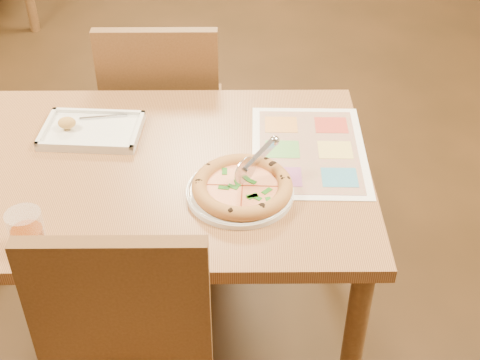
{
  "coord_description": "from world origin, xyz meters",
  "views": [
    {
      "loc": [
        0.27,
        -1.54,
        1.86
      ],
      "look_at": [
        0.28,
        -0.13,
        0.77
      ],
      "focal_mm": 50.0,
      "sensor_mm": 36.0,
      "label": 1
    }
  ],
  "objects_px": {
    "menu": "(309,150)",
    "glass_tumbler": "(27,233)",
    "pizza_cutter": "(255,160)",
    "appetizer_tray": "(90,131)",
    "pizza": "(242,187)",
    "chair_far": "(163,102)",
    "plate": "(240,192)",
    "dining_table": "(145,189)"
  },
  "relations": [
    {
      "from": "pizza",
      "to": "appetizer_tray",
      "type": "bearing_deg",
      "value": 147.08
    },
    {
      "from": "dining_table",
      "to": "appetizer_tray",
      "type": "bearing_deg",
      "value": 137.06
    },
    {
      "from": "dining_table",
      "to": "pizza_cutter",
      "type": "height_order",
      "value": "pizza_cutter"
    },
    {
      "from": "pizza_cutter",
      "to": "appetizer_tray",
      "type": "relative_size",
      "value": 0.38
    },
    {
      "from": "pizza",
      "to": "menu",
      "type": "relative_size",
      "value": 0.58
    },
    {
      "from": "plate",
      "to": "menu",
      "type": "distance_m",
      "value": 0.29
    },
    {
      "from": "dining_table",
      "to": "pizza_cutter",
      "type": "xyz_separation_m",
      "value": [
        0.32,
        -0.09,
        0.17
      ]
    },
    {
      "from": "chair_far",
      "to": "pizza",
      "type": "height_order",
      "value": "chair_far"
    },
    {
      "from": "chair_far",
      "to": "plate",
      "type": "height_order",
      "value": "chair_far"
    },
    {
      "from": "dining_table",
      "to": "menu",
      "type": "xyz_separation_m",
      "value": [
        0.48,
        0.07,
        0.09
      ]
    },
    {
      "from": "menu",
      "to": "pizza",
      "type": "bearing_deg",
      "value": -133.83
    },
    {
      "from": "dining_table",
      "to": "pizza",
      "type": "height_order",
      "value": "pizza"
    },
    {
      "from": "dining_table",
      "to": "chair_far",
      "type": "height_order",
      "value": "chair_far"
    },
    {
      "from": "dining_table",
      "to": "plate",
      "type": "distance_m",
      "value": 0.32
    },
    {
      "from": "chair_far",
      "to": "pizza_cutter",
      "type": "xyz_separation_m",
      "value": [
        0.32,
        -0.7,
        0.24
      ]
    },
    {
      "from": "glass_tumbler",
      "to": "menu",
      "type": "height_order",
      "value": "glass_tumbler"
    },
    {
      "from": "plate",
      "to": "appetizer_tray",
      "type": "height_order",
      "value": "appetizer_tray"
    },
    {
      "from": "glass_tumbler",
      "to": "plate",
      "type": "bearing_deg",
      "value": 21.45
    },
    {
      "from": "dining_table",
      "to": "chair_far",
      "type": "bearing_deg",
      "value": 90.0
    },
    {
      "from": "plate",
      "to": "menu",
      "type": "relative_size",
      "value": 0.62
    },
    {
      "from": "dining_table",
      "to": "glass_tumbler",
      "type": "relative_size",
      "value": 12.02
    },
    {
      "from": "menu",
      "to": "glass_tumbler",
      "type": "bearing_deg",
      "value": -150.56
    },
    {
      "from": "dining_table",
      "to": "pizza_cutter",
      "type": "distance_m",
      "value": 0.38
    },
    {
      "from": "pizza",
      "to": "menu",
      "type": "bearing_deg",
      "value": 46.17
    },
    {
      "from": "chair_far",
      "to": "pizza_cutter",
      "type": "relative_size",
      "value": 4.01
    },
    {
      "from": "pizza_cutter",
      "to": "glass_tumbler",
      "type": "bearing_deg",
      "value": 159.03
    },
    {
      "from": "plate",
      "to": "glass_tumbler",
      "type": "bearing_deg",
      "value": -158.55
    },
    {
      "from": "plate",
      "to": "pizza",
      "type": "xyz_separation_m",
      "value": [
        0.01,
        -0.0,
        0.02
      ]
    },
    {
      "from": "pizza_cutter",
      "to": "menu",
      "type": "relative_size",
      "value": 0.25
    },
    {
      "from": "pizza",
      "to": "chair_far",
      "type": "bearing_deg",
      "value": 111.2
    },
    {
      "from": "appetizer_tray",
      "to": "glass_tumbler",
      "type": "distance_m",
      "value": 0.5
    },
    {
      "from": "plate",
      "to": "glass_tumbler",
      "type": "height_order",
      "value": "glass_tumbler"
    },
    {
      "from": "pizza",
      "to": "glass_tumbler",
      "type": "height_order",
      "value": "glass_tumbler"
    },
    {
      "from": "chair_far",
      "to": "plate",
      "type": "xyz_separation_m",
      "value": [
        0.28,
        -0.74,
        0.16
      ]
    },
    {
      "from": "plate",
      "to": "pizza_cutter",
      "type": "xyz_separation_m",
      "value": [
        0.04,
        0.04,
        0.08
      ]
    },
    {
      "from": "chair_far",
      "to": "dining_table",
      "type": "bearing_deg",
      "value": 90.0
    },
    {
      "from": "appetizer_tray",
      "to": "glass_tumbler",
      "type": "relative_size",
      "value": 2.84
    },
    {
      "from": "plate",
      "to": "pizza",
      "type": "relative_size",
      "value": 1.07
    },
    {
      "from": "appetizer_tray",
      "to": "menu",
      "type": "bearing_deg",
      "value": -7.99
    },
    {
      "from": "plate",
      "to": "pizza",
      "type": "distance_m",
      "value": 0.02
    },
    {
      "from": "glass_tumbler",
      "to": "pizza",
      "type": "bearing_deg",
      "value": 21.01
    },
    {
      "from": "pizza_cutter",
      "to": "menu",
      "type": "distance_m",
      "value": 0.25
    }
  ]
}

